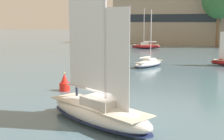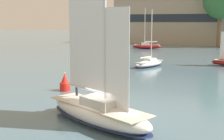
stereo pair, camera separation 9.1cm
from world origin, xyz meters
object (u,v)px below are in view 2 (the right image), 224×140
(sailboat_main, at_px, (98,109))
(channel_buoy, at_px, (65,83))
(sailboat_moored_near_marina, at_px, (147,46))
(sailboat_moored_far_slip, at_px, (149,63))

(sailboat_main, xyz_separation_m, channel_buoy, (-7.47, 8.83, -0.30))
(sailboat_moored_near_marina, relative_size, sailboat_moored_far_slip, 1.15)
(sailboat_moored_far_slip, relative_size, channel_buoy, 4.51)
(sailboat_moored_near_marina, distance_m, channel_buoy, 51.81)
(sailboat_moored_near_marina, xyz_separation_m, sailboat_moored_far_slip, (8.04, -31.72, -0.10))
(sailboat_moored_near_marina, xyz_separation_m, channel_buoy, (3.50, -51.69, 0.09))
(sailboat_main, bearing_deg, channel_buoy, 130.23)
(sailboat_moored_near_marina, bearing_deg, channel_buoy, -86.12)
(sailboat_main, height_order, sailboat_moored_far_slip, sailboat_main)
(sailboat_main, height_order, sailboat_moored_near_marina, sailboat_main)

